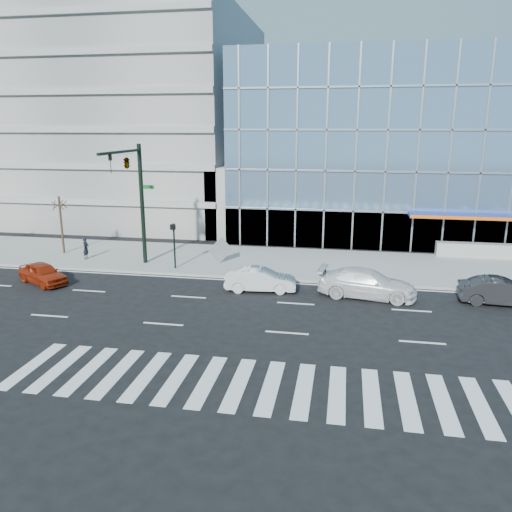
{
  "coord_description": "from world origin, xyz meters",
  "views": [
    {
      "loc": [
        2.38,
        -25.26,
        9.2
      ],
      "look_at": [
        -2.71,
        3.0,
        1.75
      ],
      "focal_mm": 35.0,
      "sensor_mm": 36.0,
      "label": 1
    }
  ],
  "objects_px": {
    "ped_signal_post": "(174,239)",
    "dark_sedan": "(502,292)",
    "white_suv": "(367,283)",
    "red_sedan": "(43,273)",
    "pedestrian": "(86,248)",
    "street_tree_near": "(59,204)",
    "traffic_signal": "(131,176)",
    "tilted_panel": "(221,250)",
    "white_sedan": "(260,280)"
  },
  "relations": [
    {
      "from": "red_sedan",
      "to": "tilted_panel",
      "type": "xyz_separation_m",
      "value": [
        9.55,
        5.98,
        0.43
      ]
    },
    {
      "from": "ped_signal_post",
      "to": "white_sedan",
      "type": "distance_m",
      "value": 7.16
    },
    {
      "from": "red_sedan",
      "to": "dark_sedan",
      "type": "bearing_deg",
      "value": -58.74
    },
    {
      "from": "ped_signal_post",
      "to": "street_tree_near",
      "type": "distance_m",
      "value": 9.97
    },
    {
      "from": "street_tree_near",
      "to": "white_sedan",
      "type": "xyz_separation_m",
      "value": [
        15.77,
        -5.7,
        -3.11
      ]
    },
    {
      "from": "street_tree_near",
      "to": "pedestrian",
      "type": "bearing_deg",
      "value": -27.41
    },
    {
      "from": "traffic_signal",
      "to": "street_tree_near",
      "type": "xyz_separation_m",
      "value": [
        -7.0,
        2.93,
        -2.39
      ]
    },
    {
      "from": "white_sedan",
      "to": "white_suv",
      "type": "bearing_deg",
      "value": -95.21
    },
    {
      "from": "white_suv",
      "to": "dark_sedan",
      "type": "xyz_separation_m",
      "value": [
        7.01,
        0.0,
        -0.07
      ]
    },
    {
      "from": "street_tree_near",
      "to": "white_suv",
      "type": "xyz_separation_m",
      "value": [
        21.77,
        -5.7,
        -3.0
      ]
    },
    {
      "from": "white_sedan",
      "to": "tilted_panel",
      "type": "bearing_deg",
      "value": 30.63
    },
    {
      "from": "street_tree_near",
      "to": "white_suv",
      "type": "relative_size",
      "value": 0.79
    },
    {
      "from": "ped_signal_post",
      "to": "dark_sedan",
      "type": "relative_size",
      "value": 0.69
    },
    {
      "from": "white_suv",
      "to": "red_sedan",
      "type": "height_order",
      "value": "white_suv"
    },
    {
      "from": "ped_signal_post",
      "to": "white_suv",
      "type": "relative_size",
      "value": 0.56
    },
    {
      "from": "traffic_signal",
      "to": "pedestrian",
      "type": "xyz_separation_m",
      "value": [
        -4.48,
        1.62,
        -5.24
      ]
    },
    {
      "from": "ped_signal_post",
      "to": "red_sedan",
      "type": "bearing_deg",
      "value": -149.21
    },
    {
      "from": "white_suv",
      "to": "red_sedan",
      "type": "xyz_separation_m",
      "value": [
        -19.17,
        -0.97,
        -0.14
      ]
    },
    {
      "from": "white_sedan",
      "to": "dark_sedan",
      "type": "height_order",
      "value": "dark_sedan"
    },
    {
      "from": "white_suv",
      "to": "white_sedan",
      "type": "bearing_deg",
      "value": 97.61
    },
    {
      "from": "street_tree_near",
      "to": "pedestrian",
      "type": "height_order",
      "value": "street_tree_near"
    },
    {
      "from": "ped_signal_post",
      "to": "white_sedan",
      "type": "relative_size",
      "value": 0.73
    },
    {
      "from": "tilted_panel",
      "to": "ped_signal_post",
      "type": "bearing_deg",
      "value": 173.15
    },
    {
      "from": "traffic_signal",
      "to": "white_suv",
      "type": "height_order",
      "value": "traffic_signal"
    },
    {
      "from": "dark_sedan",
      "to": "tilted_panel",
      "type": "height_order",
      "value": "tilted_panel"
    },
    {
      "from": "white_suv",
      "to": "pedestrian",
      "type": "relative_size",
      "value": 3.46
    },
    {
      "from": "ped_signal_post",
      "to": "tilted_panel",
      "type": "bearing_deg",
      "value": 35.14
    },
    {
      "from": "red_sedan",
      "to": "pedestrian",
      "type": "distance_m",
      "value": 5.37
    },
    {
      "from": "dark_sedan",
      "to": "red_sedan",
      "type": "xyz_separation_m",
      "value": [
        -26.18,
        -0.97,
        -0.08
      ]
    },
    {
      "from": "ped_signal_post",
      "to": "street_tree_near",
      "type": "bearing_deg",
      "value": 164.94
    },
    {
      "from": "pedestrian",
      "to": "ped_signal_post",
      "type": "bearing_deg",
      "value": -102.37
    },
    {
      "from": "traffic_signal",
      "to": "ped_signal_post",
      "type": "xyz_separation_m",
      "value": [
        2.5,
        0.37,
        -4.02
      ]
    },
    {
      "from": "traffic_signal",
      "to": "white_sedan",
      "type": "distance_m",
      "value": 10.71
    },
    {
      "from": "red_sedan",
      "to": "pedestrian",
      "type": "bearing_deg",
      "value": 29.94
    },
    {
      "from": "traffic_signal",
      "to": "tilted_panel",
      "type": "relative_size",
      "value": 6.15
    },
    {
      "from": "dark_sedan",
      "to": "pedestrian",
      "type": "xyz_separation_m",
      "value": [
        -26.26,
        4.39,
        0.21
      ]
    },
    {
      "from": "red_sedan",
      "to": "white_suv",
      "type": "bearing_deg",
      "value": -57.97
    },
    {
      "from": "white_sedan",
      "to": "street_tree_near",
      "type": "bearing_deg",
      "value": 64.92
    },
    {
      "from": "pedestrian",
      "to": "white_sedan",
      "type": "bearing_deg",
      "value": -110.57
    },
    {
      "from": "white_sedan",
      "to": "tilted_panel",
      "type": "distance_m",
      "value": 6.19
    },
    {
      "from": "ped_signal_post",
      "to": "red_sedan",
      "type": "relative_size",
      "value": 0.8
    },
    {
      "from": "traffic_signal",
      "to": "ped_signal_post",
      "type": "bearing_deg",
      "value": 8.52
    },
    {
      "from": "white_sedan",
      "to": "tilted_panel",
      "type": "height_order",
      "value": "tilted_panel"
    },
    {
      "from": "street_tree_near",
      "to": "tilted_panel",
      "type": "relative_size",
      "value": 3.25
    },
    {
      "from": "white_suv",
      "to": "tilted_panel",
      "type": "distance_m",
      "value": 10.85
    },
    {
      "from": "dark_sedan",
      "to": "ped_signal_post",
      "type": "bearing_deg",
      "value": 84.88
    },
    {
      "from": "white_suv",
      "to": "pedestrian",
      "type": "height_order",
      "value": "pedestrian"
    },
    {
      "from": "red_sedan",
      "to": "traffic_signal",
      "type": "bearing_deg",
      "value": -20.55
    },
    {
      "from": "street_tree_near",
      "to": "pedestrian",
      "type": "relative_size",
      "value": 2.72
    },
    {
      "from": "traffic_signal",
      "to": "red_sedan",
      "type": "bearing_deg",
      "value": -139.69
    }
  ]
}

